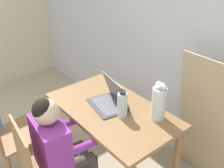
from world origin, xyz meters
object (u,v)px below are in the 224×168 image
object	(u,v)px
water_bottle	(122,105)
person_seated	(58,144)
flower_vase	(159,102)
laptop	(111,99)

from	to	relation	value
water_bottle	person_seated	bearing A→B (deg)	-105.65
flower_vase	laptop	bearing A→B (deg)	-156.73
person_seated	water_bottle	bearing A→B (deg)	-99.77
water_bottle	laptop	bearing A→B (deg)	170.31
person_seated	laptop	bearing A→B (deg)	-79.87
person_seated	laptop	world-z (taller)	person_seated
laptop	water_bottle	bearing A→B (deg)	0.89
flower_vase	water_bottle	bearing A→B (deg)	-135.29
flower_vase	water_bottle	world-z (taller)	flower_vase
person_seated	flower_vase	xyz separation A→B (m)	(0.32, 0.66, 0.24)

